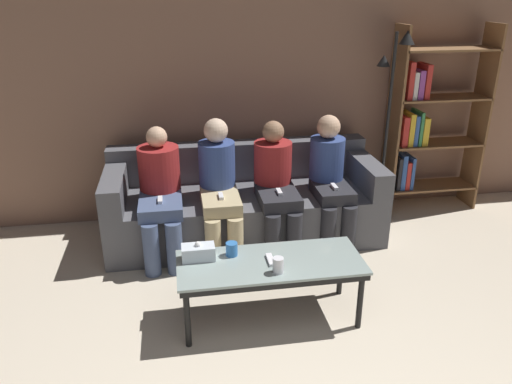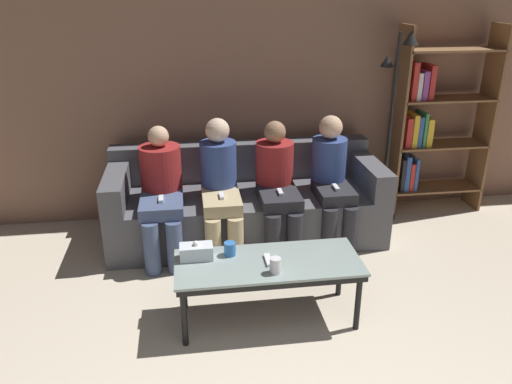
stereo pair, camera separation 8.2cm
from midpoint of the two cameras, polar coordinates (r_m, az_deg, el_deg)
The scene contains 13 objects.
wall_back at distance 4.77m, azimuth -2.96°, elevation 12.34°, with size 12.00×0.06×2.60m.
couch at distance 4.55m, azimuth -1.91°, elevation -1.37°, with size 2.41×0.91×0.79m.
coffee_table at distance 3.37m, azimuth 0.94°, elevation -8.55°, with size 1.24×0.51×0.45m.
cup_near_left at distance 3.40m, azimuth -3.49°, elevation -6.54°, with size 0.08×0.08×0.09m.
cup_near_right at distance 3.20m, azimuth 1.80°, elevation -8.37°, with size 0.07×0.07×0.11m.
tissue_box at distance 3.37m, azimuth -7.32°, elevation -6.86°, with size 0.22×0.12×0.13m.
game_remote at distance 3.34m, azimuth 0.95°, elevation -7.76°, with size 0.04×0.15×0.02m.
bookshelf at distance 5.18m, azimuth 18.25°, elevation 7.44°, with size 0.94×0.32×1.82m.
standing_lamp at distance 4.82m, azimuth 14.65°, elevation 9.27°, with size 0.31×0.26×1.78m.
seated_person_left_end at distance 4.21m, azimuth -11.46°, elevation 0.36°, with size 0.35×0.72×1.08m.
seated_person_mid_left at distance 4.20m, azimuth -4.84°, elevation 0.94°, with size 0.31×0.71×1.13m.
seated_person_mid_right at distance 4.27m, azimuth 1.68°, elevation 1.16°, with size 0.33×0.70×1.09m.
seated_person_right_end at distance 4.39m, azimuth 7.90°, elevation 1.75°, with size 0.31×0.63×1.12m.
Camera 1 is at (-0.58, -1.04, 2.15)m, focal length 35.00 mm.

